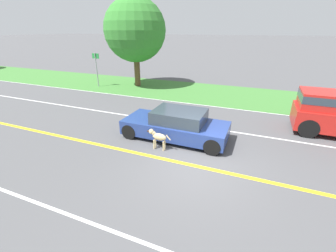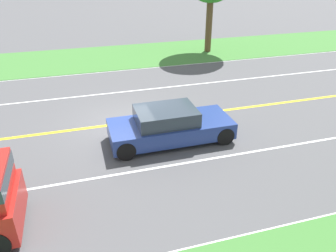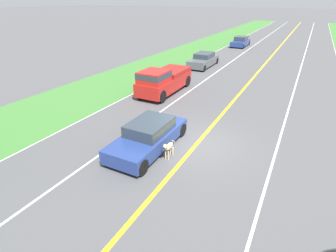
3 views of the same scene
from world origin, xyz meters
name	(u,v)px [view 1 (image 1 of 3)]	position (x,y,z in m)	size (l,w,h in m)	color
ground_plane	(195,166)	(0.00, 0.00, 0.00)	(400.00, 400.00, 0.00)	#4C4C4F
centre_divider_line	(195,166)	(0.00, 0.00, 0.00)	(0.18, 160.00, 0.01)	yellow
lane_edge_line_right	(226,108)	(7.00, 0.00, 0.00)	(0.14, 160.00, 0.01)	white
lane_dash_same_dir	(215,129)	(3.50, 0.00, 0.00)	(0.10, 160.00, 0.01)	white
lane_dash_oncoming	(153,246)	(-3.50, 0.00, 0.00)	(0.10, 160.00, 0.01)	white
grass_verge_right	(233,95)	(10.00, 0.00, 0.01)	(6.00, 160.00, 0.03)	#3D7533
ego_car	(176,125)	(1.86, 1.43, 0.63)	(1.91, 4.57, 1.33)	navy
dog	(158,137)	(0.65, 1.77, 0.54)	(0.22, 1.05, 0.85)	#D1B784
roadside_tree_right_near	(135,30)	(10.12, 8.02, 4.42)	(4.90, 4.90, 6.88)	brown
street_sign	(96,66)	(8.55, 10.93, 1.72)	(0.11, 0.64, 2.76)	gray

